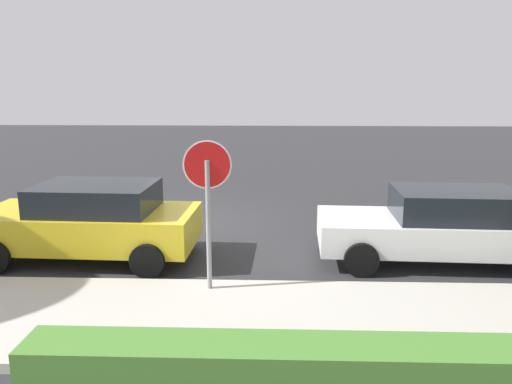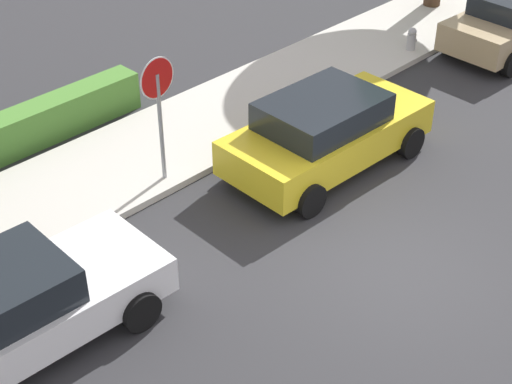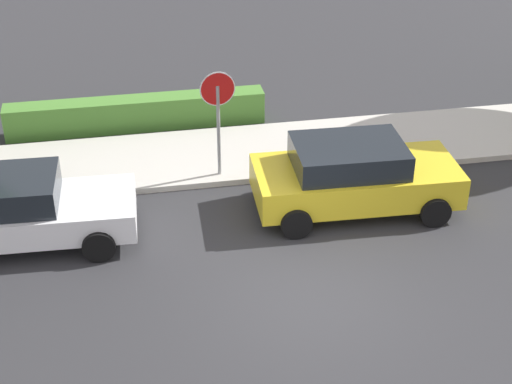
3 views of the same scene
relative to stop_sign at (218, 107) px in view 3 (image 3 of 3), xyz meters
name	(u,v)px [view 3 (image 3 of 3)]	position (x,y,z in m)	size (l,w,h in m)	color
ground_plane	(312,295)	(1.02, -4.52, -1.79)	(60.00, 60.00, 0.00)	#2D2D30
sidewalk_curb	(255,152)	(1.02, 1.01, -1.72)	(32.00, 2.74, 0.14)	beige
stop_sign	(218,107)	(0.00, 0.00, 0.00)	(0.78, 0.08, 2.60)	gray
parked_car_yellow	(354,175)	(2.59, -1.76, -1.00)	(4.32, 2.20, 1.53)	yellow
parked_car_white	(12,210)	(-4.34, -1.77, -1.04)	(4.64, 2.11, 1.46)	white
front_yard_hedge	(137,114)	(-1.69, 3.01, -1.37)	(6.53, 0.62, 0.83)	#4C8433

